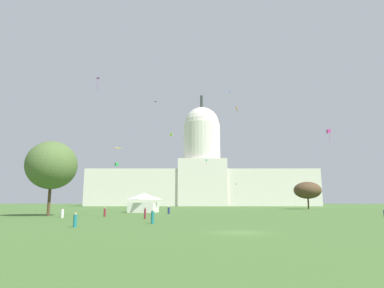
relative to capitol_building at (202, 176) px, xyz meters
The scene contains 23 objects.
ground_plane 180.59m from the capitol_building, 90.69° to the right, with size 800.00×800.00×0.00m, color #42662D.
capitol_building is the anchor object (origin of this frame).
event_tent 127.23m from the capitol_building, 98.48° to the right, with size 7.65×7.56×4.84m.
tree_west_mid 150.09m from the capitol_building, 102.95° to the right, with size 9.81×10.32×14.30m.
tree_east_far 95.86m from the capitol_building, 67.79° to the right, with size 13.80×13.18×9.86m.
person_white_mid_center 156.55m from the capitol_building, 100.45° to the right, with size 0.58×0.58×1.62m.
person_teal_near_tent 169.18m from the capitol_building, 93.83° to the right, with size 0.57×0.57×1.75m.
person_maroon_edge_west 158.09m from the capitol_building, 95.03° to the right, with size 0.46×0.46×1.78m.
person_navy_aisle_center 136.69m from the capitol_building, 94.88° to the right, with size 0.67×0.67×1.63m.
person_teal_near_tree_east 175.55m from the capitol_building, 96.18° to the right, with size 0.53×0.53×1.51m.
person_maroon_back_right 151.58m from the capitol_building, 98.45° to the right, with size 0.54×0.54×1.68m.
kite_green_low 115.95m from the capitol_building, 104.39° to the right, with size 1.29×1.29×0.93m.
kite_black_high 66.98m from the capitol_building, 114.26° to the right, with size 1.47×1.13×0.29m.
kite_yellow_low 132.44m from the capitol_building, 100.76° to the right, with size 1.85×1.87×0.42m.
kite_blue_high 72.14m from the capitol_building, 79.73° to the right, with size 0.52×0.55×3.46m.
kite_magenta_mid 113.35m from the capitol_building, 70.78° to the right, with size 1.32×1.25×4.15m.
kite_pink_low 54.64m from the capitol_building, 74.39° to the right, with size 0.38×0.67×0.76m.
kite_orange_mid 126.33m from the capitol_building, 87.53° to the right, with size 0.51×1.23×1.20m.
kite_violet_high 125.27m from the capitol_building, 105.53° to the right, with size 1.47×1.35×3.33m.
kite_lime_mid 71.92m from the capitol_building, 102.62° to the right, with size 1.16×1.23×2.38m.
kite_gold_high 55.19m from the capitol_building, 68.33° to the right, with size 1.17×1.07×2.52m.
kite_turquoise_mid 34.22m from the capitol_building, 87.62° to the right, with size 0.99×0.94×2.99m.
kite_white_low 50.95m from the capitol_building, 120.66° to the right, with size 0.77×1.34×2.38m.
Camera 1 is at (-4.21, -29.86, 2.68)m, focal length 30.79 mm.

